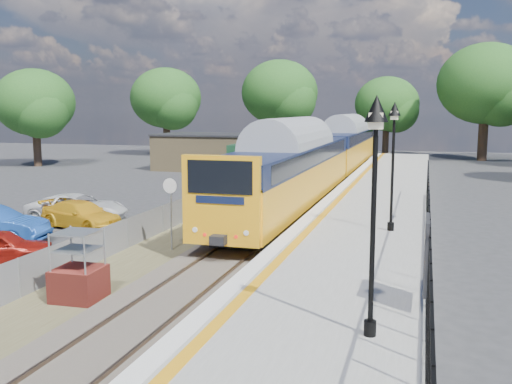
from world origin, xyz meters
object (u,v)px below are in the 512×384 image
at_px(victorian_lamp_south, 375,160).
at_px(train, 326,153).
at_px(speed_sign, 170,202).
at_px(brick_plinth, 78,268).
at_px(car_yellow, 82,215).
at_px(victorian_lamp_north, 394,136).
at_px(car_white, 78,208).

distance_m(victorian_lamp_south, train, 27.75).
bearing_deg(victorian_lamp_south, speed_sign, 134.38).
xyz_separation_m(brick_plinth, car_yellow, (-5.54, 8.51, -0.36)).
bearing_deg(victorian_lamp_north, car_yellow, 176.22).
relative_size(speed_sign, car_yellow, 0.67).
distance_m(victorian_lamp_north, brick_plinth, 11.45).
xyz_separation_m(train, car_white, (-9.16, -14.95, -1.70)).
distance_m(train, car_yellow, 18.23).
relative_size(victorian_lamp_south, speed_sign, 1.68).
distance_m(brick_plinth, car_white, 11.82).
height_order(train, speed_sign, train).
bearing_deg(car_yellow, brick_plinth, -131.38).
bearing_deg(victorian_lamp_south, car_yellow, 141.32).
distance_m(victorian_lamp_south, victorian_lamp_north, 10.00).
bearing_deg(speed_sign, train, 87.02).
bearing_deg(car_white, brick_plinth, -155.85).
height_order(victorian_lamp_north, car_yellow, victorian_lamp_north).
relative_size(brick_plinth, car_yellow, 0.48).
height_order(victorian_lamp_south, speed_sign, victorian_lamp_south).
distance_m(brick_plinth, speed_sign, 5.87).
bearing_deg(brick_plinth, car_yellow, 123.06).
height_order(brick_plinth, car_yellow, brick_plinth).
relative_size(train, speed_sign, 14.89).
height_order(speed_sign, car_yellow, speed_sign).
relative_size(brick_plinth, car_white, 0.43).
xyz_separation_m(victorian_lamp_north, speed_sign, (-7.80, -1.82, -2.44)).
bearing_deg(car_yellow, car_white, 54.96).
height_order(victorian_lamp_south, brick_plinth, victorian_lamp_south).
bearing_deg(brick_plinth, car_white, 123.96).
height_order(brick_plinth, car_white, brick_plinth).
relative_size(victorian_lamp_north, car_white, 0.99).
relative_size(train, brick_plinth, 20.55).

